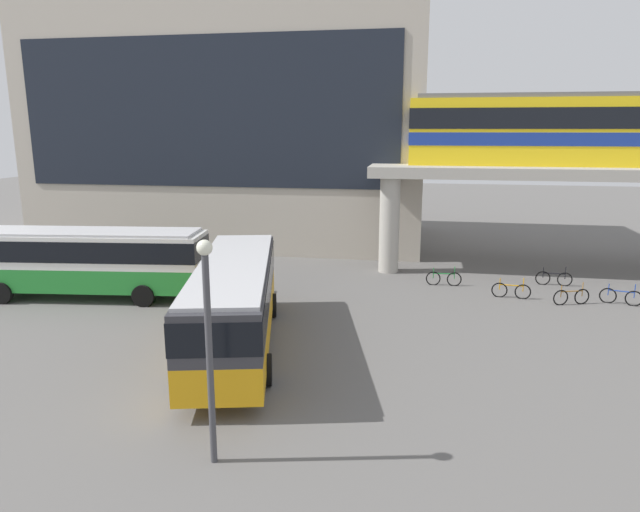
{
  "coord_description": "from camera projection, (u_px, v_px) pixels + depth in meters",
  "views": [
    {
      "loc": [
        6.33,
        -14.68,
        7.82
      ],
      "look_at": [
        1.96,
        9.92,
        2.2
      ],
      "focal_mm": 31.85,
      "sensor_mm": 36.0,
      "label": 1
    }
  ],
  "objects": [
    {
      "name": "ground_plane",
      "position": [
        279.0,
        300.0,
        26.5
      ],
      "size": [
        120.0,
        120.0,
        0.0
      ],
      "primitive_type": "plane",
      "color": "#605E5B"
    },
    {
      "name": "train",
      "position": [
        589.0,
        129.0,
        30.62
      ],
      "size": [
        19.17,
        2.96,
        3.84
      ],
      "color": "yellow",
      "rests_on": "elevated_platform"
    },
    {
      "name": "elevated_platform",
      "position": [
        621.0,
        182.0,
        30.91
      ],
      "size": [
        27.16,
        6.45,
        5.83
      ],
      "color": "#ADA89E",
      "rests_on": "ground_plane"
    },
    {
      "name": "bicycle_blue",
      "position": [
        621.0,
        297.0,
        25.75
      ],
      "size": [
        1.74,
        0.54,
        1.04
      ],
      "color": "black",
      "rests_on": "ground_plane"
    },
    {
      "name": "bus_main",
      "position": [
        234.0,
        296.0,
        20.24
      ],
      "size": [
        4.99,
        11.33,
        3.22
      ],
      "color": "orange",
      "rests_on": "ground_plane"
    },
    {
      "name": "bicycle_orange",
      "position": [
        511.0,
        291.0,
        26.72
      ],
      "size": [
        1.78,
        0.27,
        1.04
      ],
      "color": "black",
      "rests_on": "ground_plane"
    },
    {
      "name": "bicycle_green",
      "position": [
        444.0,
        279.0,
        28.87
      ],
      "size": [
        1.79,
        0.11,
        1.04
      ],
      "color": "black",
      "rests_on": "ground_plane"
    },
    {
      "name": "bicycle_brown",
      "position": [
        571.0,
        297.0,
        25.75
      ],
      "size": [
        1.71,
        0.65,
        1.04
      ],
      "color": "black",
      "rests_on": "ground_plane"
    },
    {
      "name": "lamp_post",
      "position": [
        208.0,
        333.0,
        12.93
      ],
      "size": [
        0.36,
        0.36,
        5.44
      ],
      "color": "#3F3F44",
      "rests_on": "ground_plane"
    },
    {
      "name": "bicycle_black",
      "position": [
        554.0,
        278.0,
        28.89
      ],
      "size": [
        1.79,
        0.19,
        1.04
      ],
      "color": "black",
      "rests_on": "ground_plane"
    },
    {
      "name": "station_building",
      "position": [
        237.0,
        126.0,
        40.41
      ],
      "size": [
        26.34,
        12.54,
        15.96
      ],
      "color": "#B2A899",
      "rests_on": "ground_plane"
    },
    {
      "name": "bus_secondary",
      "position": [
        86.0,
        256.0,
        26.5
      ],
      "size": [
        11.26,
        3.77,
        3.22
      ],
      "color": "#268C33",
      "rests_on": "ground_plane"
    }
  ]
}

